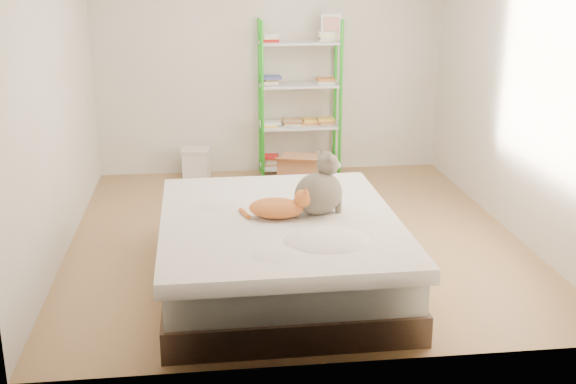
{
  "coord_description": "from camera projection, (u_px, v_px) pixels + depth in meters",
  "views": [
    {
      "loc": [
        -0.76,
        -5.8,
        2.26
      ],
      "look_at": [
        -0.14,
        -0.69,
        0.62
      ],
      "focal_mm": 45.0,
      "sensor_mm": 36.0,
      "label": 1
    }
  ],
  "objects": [
    {
      "name": "bed",
      "position": [
        279.0,
        251.0,
        5.22
      ],
      "size": [
        1.69,
        2.11,
        0.53
      ],
      "rotation": [
        0.0,
        0.0,
        0.01
      ],
      "color": "brown",
      "rests_on": "ground"
    },
    {
      "name": "cardboard_box",
      "position": [
        303.0,
        172.0,
        7.52
      ],
      "size": [
        0.58,
        0.58,
        0.39
      ],
      "rotation": [
        0.0,
        0.0,
        -0.32
      ],
      "color": "#A07046",
      "rests_on": "ground"
    },
    {
      "name": "white_bin",
      "position": [
        196.0,
        163.0,
        7.86
      ],
      "size": [
        0.34,
        0.31,
        0.34
      ],
      "rotation": [
        0.0,
        0.0,
        -0.2
      ],
      "color": "silver",
      "rests_on": "ground"
    },
    {
      "name": "grey_cat",
      "position": [
        319.0,
        184.0,
        5.13
      ],
      "size": [
        0.49,
        0.46,
        0.45
      ],
      "primitive_type": null,
      "rotation": [
        0.0,
        0.0,
        2.01
      ],
      "color": "gray",
      "rests_on": "bed"
    },
    {
      "name": "room",
      "position": [
        295.0,
        86.0,
        5.86
      ],
      "size": [
        3.81,
        4.21,
        2.61
      ],
      "color": "#966F4C",
      "rests_on": "ground"
    },
    {
      "name": "orange_cat",
      "position": [
        276.0,
        206.0,
        5.08
      ],
      "size": [
        0.5,
        0.33,
        0.19
      ],
      "primitive_type": null,
      "rotation": [
        0.0,
        0.0,
        -0.19
      ],
      "color": "orange",
      "rests_on": "bed"
    },
    {
      "name": "shelf_unit",
      "position": [
        300.0,
        105.0,
        7.83
      ],
      "size": [
        0.89,
        0.36,
        1.74
      ],
      "color": "green",
      "rests_on": "ground"
    }
  ]
}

